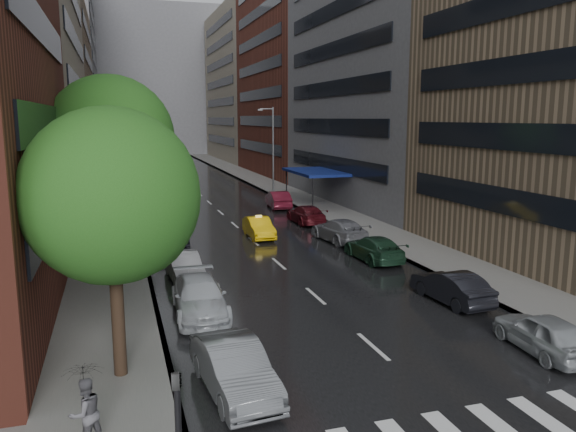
{
  "coord_description": "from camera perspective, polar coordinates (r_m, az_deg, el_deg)",
  "views": [
    {
      "loc": [
        -8.44,
        -13.12,
        8.03
      ],
      "look_at": [
        0.0,
        14.27,
        3.0
      ],
      "focal_mm": 35.0,
      "sensor_mm": 36.0,
      "label": 1
    }
  ],
  "objects": [
    {
      "name": "tree_far",
      "position": [
        46.23,
        -17.44,
        7.06
      ],
      "size": [
        5.56,
        5.56,
        8.86
      ],
      "color": "#382619",
      "rests_on": "ground"
    },
    {
      "name": "road",
      "position": [
        64.18,
        -9.44,
        2.63
      ],
      "size": [
        14.0,
        140.0,
        0.01
      ],
      "primitive_type": "cube",
      "color": "black",
      "rests_on": "ground"
    },
    {
      "name": "ped_black_umbrella",
      "position": [
        14.94,
        -19.95,
        -17.11
      ],
      "size": [
        1.07,
        1.01,
        2.09
      ],
      "color": "#57565B",
      "rests_on": "sidewalk_left"
    },
    {
      "name": "parked_cars_left",
      "position": [
        26.14,
        -9.82,
        -6.36
      ],
      "size": [
        2.25,
        24.93,
        1.59
      ],
      "color": "slate",
      "rests_on": "ground"
    },
    {
      "name": "parked_cars_right",
      "position": [
        35.71,
        6.07,
        -1.9
      ],
      "size": [
        2.64,
        37.55,
        1.56
      ],
      "color": "#999DA1",
      "rests_on": "ground"
    },
    {
      "name": "taxi",
      "position": [
        38.06,
        -2.99,
        -1.18
      ],
      "size": [
        1.52,
        4.23,
        1.39
      ],
      "primitive_type": "imported",
      "rotation": [
        0.0,
        0.0,
        -0.01
      ],
      "color": "yellow",
      "rests_on": "ground"
    },
    {
      "name": "buildings_right",
      "position": [
        73.98,
        1.48,
        15.38
      ],
      "size": [
        8.05,
        109.1,
        36.0
      ],
      "color": "#937A5B",
      "rests_on": "ground"
    },
    {
      "name": "tree_near",
      "position": [
        17.34,
        -17.51,
        1.91
      ],
      "size": [
        5.27,
        5.27,
        8.39
      ],
      "color": "#382619",
      "rests_on": "ground"
    },
    {
      "name": "buildings_left",
      "position": [
        72.64,
        -23.08,
        15.47
      ],
      "size": [
        8.0,
        108.0,
        38.0
      ],
      "color": "maroon",
      "rests_on": "ground"
    },
    {
      "name": "street_lamp_left",
      "position": [
        43.24,
        -16.2,
        5.39
      ],
      "size": [
        1.74,
        0.22,
        9.0
      ],
      "color": "gray",
      "rests_on": "sidewalk_left"
    },
    {
      "name": "sidewalk_right",
      "position": [
        65.96,
        -1.67,
        3.02
      ],
      "size": [
        4.0,
        140.0,
        0.15
      ],
      "primitive_type": "cube",
      "color": "gray",
      "rests_on": "ground"
    },
    {
      "name": "sidewalk_left",
      "position": [
        63.62,
        -17.5,
        2.31
      ],
      "size": [
        4.0,
        140.0,
        0.15
      ],
      "primitive_type": "cube",
      "color": "gray",
      "rests_on": "ground"
    },
    {
      "name": "building_far",
      "position": [
        131.63,
        -13.78,
        13.14
      ],
      "size": [
        40.0,
        14.0,
        32.0
      ],
      "primitive_type": "cube",
      "color": "slate",
      "rests_on": "ground"
    },
    {
      "name": "tree_mid",
      "position": [
        29.73,
        -17.57,
        7.44
      ],
      "size": [
        6.38,
        6.38,
        10.17
      ],
      "color": "#382619",
      "rests_on": "ground"
    },
    {
      "name": "ground",
      "position": [
        17.54,
        14.56,
        -17.62
      ],
      "size": [
        220.0,
        220.0,
        0.0
      ],
      "primitive_type": "plane",
      "color": "gray",
      "rests_on": "ground"
    },
    {
      "name": "street_lamp_right",
      "position": [
        60.41,
        -1.59,
        6.97
      ],
      "size": [
        1.74,
        0.22,
        9.0
      ],
      "color": "gray",
      "rests_on": "sidewalk_right"
    },
    {
      "name": "awning",
      "position": [
        51.41,
        2.78,
        4.48
      ],
      "size": [
        4.0,
        8.0,
        3.12
      ],
      "color": "navy",
      "rests_on": "sidewalk_right"
    }
  ]
}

